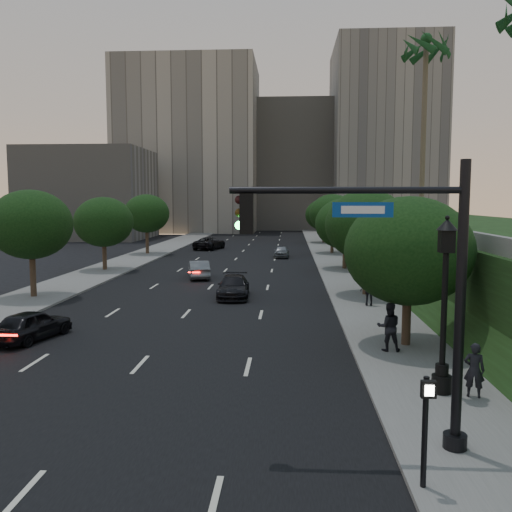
# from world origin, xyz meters

# --- Properties ---
(ground) EXTENTS (160.00, 160.00, 0.00)m
(ground) POSITION_xyz_m (0.00, 0.00, 0.00)
(ground) COLOR black
(ground) RESTS_ON ground
(road_surface) EXTENTS (16.00, 140.00, 0.02)m
(road_surface) POSITION_xyz_m (0.00, 30.00, 0.01)
(road_surface) COLOR black
(road_surface) RESTS_ON ground
(sidewalk_right) EXTENTS (4.50, 140.00, 0.15)m
(sidewalk_right) POSITION_xyz_m (10.25, 30.00, 0.07)
(sidewalk_right) COLOR slate
(sidewalk_right) RESTS_ON ground
(sidewalk_left) EXTENTS (4.50, 140.00, 0.15)m
(sidewalk_left) POSITION_xyz_m (-10.25, 30.00, 0.07)
(sidewalk_left) COLOR slate
(sidewalk_left) RESTS_ON ground
(embankment) EXTENTS (18.00, 90.00, 4.00)m
(embankment) POSITION_xyz_m (22.00, 28.00, 2.00)
(embankment) COLOR black
(embankment) RESTS_ON ground
(parapet_wall) EXTENTS (0.35, 90.00, 0.70)m
(parapet_wall) POSITION_xyz_m (13.50, 28.00, 4.35)
(parapet_wall) COLOR slate
(parapet_wall) RESTS_ON embankment
(office_block_left) EXTENTS (26.00, 20.00, 32.00)m
(office_block_left) POSITION_xyz_m (-14.00, 92.00, 16.00)
(office_block_left) COLOR gray
(office_block_left) RESTS_ON ground
(office_block_mid) EXTENTS (22.00, 18.00, 26.00)m
(office_block_mid) POSITION_xyz_m (6.00, 102.00, 13.00)
(office_block_mid) COLOR gray
(office_block_mid) RESTS_ON ground
(office_block_right) EXTENTS (20.00, 22.00, 36.00)m
(office_block_right) POSITION_xyz_m (24.00, 96.00, 18.00)
(office_block_right) COLOR gray
(office_block_right) RESTS_ON ground
(office_block_filler) EXTENTS (18.00, 16.00, 14.00)m
(office_block_filler) POSITION_xyz_m (-26.00, 70.00, 7.00)
(office_block_filler) COLOR gray
(office_block_filler) RESTS_ON ground
(tree_right_a) EXTENTS (5.20, 5.20, 6.24)m
(tree_right_a) POSITION_xyz_m (10.30, 8.00, 4.02)
(tree_right_a) COLOR #38281C
(tree_right_a) RESTS_ON ground
(tree_right_b) EXTENTS (5.20, 5.20, 6.74)m
(tree_right_b) POSITION_xyz_m (10.30, 20.00, 4.52)
(tree_right_b) COLOR #38281C
(tree_right_b) RESTS_ON ground
(tree_right_c) EXTENTS (5.20, 5.20, 6.24)m
(tree_right_c) POSITION_xyz_m (10.30, 33.00, 4.02)
(tree_right_c) COLOR #38281C
(tree_right_c) RESTS_ON ground
(tree_right_d) EXTENTS (5.20, 5.20, 6.74)m
(tree_right_d) POSITION_xyz_m (10.30, 47.00, 4.52)
(tree_right_d) COLOR #38281C
(tree_right_d) RESTS_ON ground
(tree_right_e) EXTENTS (5.20, 5.20, 6.24)m
(tree_right_e) POSITION_xyz_m (10.30, 62.00, 4.02)
(tree_right_e) COLOR #38281C
(tree_right_e) RESTS_ON ground
(tree_left_b) EXTENTS (5.00, 5.00, 6.71)m
(tree_left_b) POSITION_xyz_m (-10.30, 18.00, 4.58)
(tree_left_b) COLOR #38281C
(tree_left_b) RESTS_ON ground
(tree_left_c) EXTENTS (5.00, 5.00, 6.34)m
(tree_left_c) POSITION_xyz_m (-10.30, 31.00, 4.21)
(tree_left_c) COLOR #38281C
(tree_left_c) RESTS_ON ground
(tree_left_d) EXTENTS (5.00, 5.00, 6.71)m
(tree_left_d) POSITION_xyz_m (-10.30, 45.00, 4.58)
(tree_left_d) COLOR #38281C
(tree_left_d) RESTS_ON ground
(palm_far) EXTENTS (3.20, 3.20, 15.50)m
(palm_far) POSITION_xyz_m (16.00, 30.00, 17.64)
(palm_far) COLOR #4C4233
(palm_far) RESTS_ON embankment
(traffic_signal_mast) EXTENTS (5.68, 0.56, 7.00)m
(traffic_signal_mast) POSITION_xyz_m (8.38, -1.45, 3.67)
(traffic_signal_mast) COLOR black
(traffic_signal_mast) RESTS_ON ground
(street_lamp) EXTENTS (0.64, 0.64, 5.62)m
(street_lamp) POSITION_xyz_m (10.19, 2.36, 2.63)
(street_lamp) COLOR black
(street_lamp) RESTS_ON ground
(pedestrian_signal) EXTENTS (0.30, 0.33, 2.50)m
(pedestrian_signal) POSITION_xyz_m (8.28, -3.34, 1.57)
(pedestrian_signal) COLOR black
(pedestrian_signal) RESTS_ON ground
(sedan_near_left) EXTENTS (2.55, 4.24, 1.35)m
(sedan_near_left) POSITION_xyz_m (-5.68, 8.25, 0.68)
(sedan_near_left) COLOR black
(sedan_near_left) RESTS_ON ground
(sedan_mid_left) EXTENTS (2.40, 4.47, 1.40)m
(sedan_mid_left) POSITION_xyz_m (-1.53, 27.22, 0.70)
(sedan_mid_left) COLOR slate
(sedan_mid_left) RESTS_ON ground
(sedan_far_left) EXTENTS (3.80, 5.92, 1.52)m
(sedan_far_left) POSITION_xyz_m (-4.32, 51.83, 0.76)
(sedan_far_left) COLOR black
(sedan_far_left) RESTS_ON ground
(sedan_near_right) EXTENTS (2.13, 4.77, 1.36)m
(sedan_near_right) POSITION_xyz_m (2.02, 19.09, 0.68)
(sedan_near_right) COLOR black
(sedan_near_right) RESTS_ON ground
(sedan_far_right) EXTENTS (1.63, 3.86, 1.30)m
(sedan_far_right) POSITION_xyz_m (4.66, 42.85, 0.65)
(sedan_far_right) COLOR slate
(sedan_far_right) RESTS_ON ground
(pedestrian_a) EXTENTS (0.70, 0.56, 1.67)m
(pedestrian_a) POSITION_xyz_m (11.06, 2.05, 0.98)
(pedestrian_a) COLOR black
(pedestrian_a) RESTS_ON sidewalk_right
(pedestrian_b) EXTENTS (0.96, 0.76, 1.91)m
(pedestrian_b) POSITION_xyz_m (9.41, 7.00, 1.11)
(pedestrian_b) COLOR black
(pedestrian_b) RESTS_ON sidewalk_right
(pedestrian_c) EXTENTS (1.03, 0.48, 1.71)m
(pedestrian_c) POSITION_xyz_m (10.01, 16.22, 1.01)
(pedestrian_c) COLOR black
(pedestrian_c) RESTS_ON sidewalk_right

